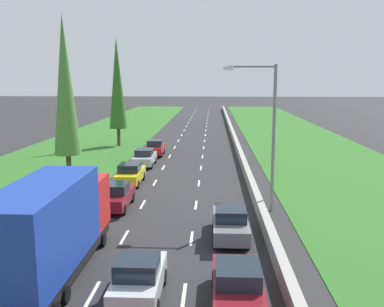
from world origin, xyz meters
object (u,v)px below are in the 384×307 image
at_px(yellow_sedan_left_lane, 130,174).
at_px(red_hatchback_left_lane, 155,148).
at_px(poplar_tree_third, 117,84).
at_px(street_light_mast, 268,127).
at_px(silver_hatchback_centre_lane, 139,278).
at_px(silver_sedan_left_lane, 145,157).
at_px(maroon_sedan_right_lane, 237,286).
at_px(poplar_tree_second, 65,86).
at_px(grey_sedan_right_lane, 230,223).
at_px(maroon_sedan_left_lane, 116,196).
at_px(blue_box_truck_left_lane, 52,227).

height_order(yellow_sedan_left_lane, red_hatchback_left_lane, red_hatchback_left_lane).
relative_size(poplar_tree_third, street_light_mast, 1.45).
bearing_deg(silver_hatchback_centre_lane, silver_sedan_left_lane, 98.42).
bearing_deg(silver_sedan_left_lane, street_light_mast, -54.48).
bearing_deg(poplar_tree_third, silver_hatchback_centre_lane, -76.69).
bearing_deg(poplar_tree_third, maroon_sedan_right_lane, -71.74).
bearing_deg(street_light_mast, poplar_tree_second, 153.99).
bearing_deg(street_light_mast, grey_sedan_right_lane, -116.40).
relative_size(grey_sedan_right_lane, poplar_tree_third, 0.34).
height_order(maroon_sedan_right_lane, poplar_tree_second, poplar_tree_second).
relative_size(maroon_sedan_left_lane, street_light_mast, 0.50).
height_order(maroon_sedan_left_lane, poplar_tree_second, poplar_tree_second).
xyz_separation_m(maroon_sedan_left_lane, silver_hatchback_centre_lane, (3.44, -11.45, 0.02)).
xyz_separation_m(blue_box_truck_left_lane, silver_sedan_left_lane, (0.07, 23.48, -1.37)).
distance_m(maroon_sedan_right_lane, street_light_mast, 12.79).
height_order(grey_sedan_right_lane, street_light_mast, street_light_mast).
distance_m(blue_box_truck_left_lane, maroon_sedan_left_lane, 9.95).
relative_size(maroon_sedan_left_lane, poplar_tree_third, 0.34).
bearing_deg(blue_box_truck_left_lane, maroon_sedan_right_lane, -14.79).
relative_size(maroon_sedan_right_lane, poplar_tree_third, 0.34).
distance_m(blue_box_truck_left_lane, street_light_mast, 14.22).
xyz_separation_m(maroon_sedan_left_lane, red_hatchback_left_lane, (-0.00, 19.27, 0.02)).
xyz_separation_m(poplar_tree_second, street_light_mast, (14.88, -7.26, -2.37)).
xyz_separation_m(grey_sedan_right_lane, poplar_tree_third, (-12.50, 30.91, 6.77)).
relative_size(blue_box_truck_left_lane, grey_sedan_right_lane, 2.09).
xyz_separation_m(blue_box_truck_left_lane, maroon_sedan_right_lane, (7.39, -1.95, -1.37)).
height_order(blue_box_truck_left_lane, poplar_tree_second, poplar_tree_second).
height_order(maroon_sedan_left_lane, silver_hatchback_centre_lane, silver_hatchback_centre_lane).
xyz_separation_m(poplar_tree_third, street_light_mast, (14.91, -26.05, -2.35)).
xyz_separation_m(maroon_sedan_right_lane, silver_hatchback_centre_lane, (-3.61, 0.35, 0.02)).
bearing_deg(maroon_sedan_right_lane, silver_sedan_left_lane, 106.06).
relative_size(maroon_sedan_right_lane, poplar_tree_second, 0.34).
height_order(blue_box_truck_left_lane, street_light_mast, street_light_mast).
relative_size(silver_sedan_left_lane, silver_hatchback_centre_lane, 1.15).
bearing_deg(maroon_sedan_left_lane, grey_sedan_right_lane, -34.76).
xyz_separation_m(blue_box_truck_left_lane, street_light_mast, (9.84, 9.80, 3.05)).
relative_size(blue_box_truck_left_lane, silver_sedan_left_lane, 2.09).
height_order(blue_box_truck_left_lane, silver_hatchback_centre_lane, blue_box_truck_left_lane).
bearing_deg(poplar_tree_third, street_light_mast, -60.21).
bearing_deg(maroon_sedan_right_lane, street_light_mast, 78.25).
bearing_deg(silver_sedan_left_lane, poplar_tree_second, -128.54).
bearing_deg(silver_hatchback_centre_lane, yellow_sedan_left_lane, 101.76).
bearing_deg(grey_sedan_right_lane, poplar_tree_second, 135.80).
xyz_separation_m(blue_box_truck_left_lane, maroon_sedan_left_lane, (0.35, 9.85, -1.37)).
height_order(poplar_tree_second, poplar_tree_third, poplar_tree_second).
distance_m(grey_sedan_right_lane, poplar_tree_third, 34.02).
distance_m(yellow_sedan_left_lane, poplar_tree_second, 8.52).
distance_m(maroon_sedan_left_lane, silver_hatchback_centre_lane, 11.95).
height_order(poplar_tree_third, street_light_mast, poplar_tree_third).
distance_m(yellow_sedan_left_lane, grey_sedan_right_lane, 13.56).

